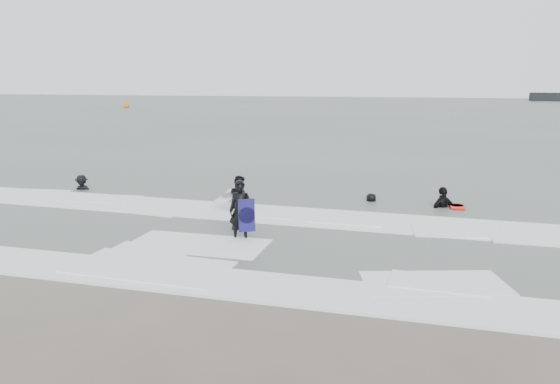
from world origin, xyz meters
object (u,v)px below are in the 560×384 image
(surfer_wading, at_px, (240,210))
(surfer_breaker, at_px, (82,191))
(surfer_centre, at_px, (241,241))
(surfer_right_far, at_px, (371,202))
(surfer_right_near, at_px, (443,208))
(buoy, at_px, (127,106))

(surfer_wading, height_order, surfer_breaker, surfer_wading)
(surfer_centre, distance_m, surfer_wading, 3.94)
(surfer_breaker, height_order, surfer_right_far, surfer_breaker)
(surfer_centre, bearing_deg, surfer_right_near, 36.15)
(surfer_centre, relative_size, surfer_right_near, 0.94)
(surfer_wading, bearing_deg, surfer_right_near, -120.11)
(surfer_right_far, bearing_deg, surfer_right_near, 142.89)
(surfer_centre, distance_m, surfer_right_near, 8.43)
(surfer_centre, relative_size, surfer_right_far, 1.22)
(surfer_right_near, distance_m, surfer_right_far, 2.71)
(surfer_centre, height_order, buoy, buoy)
(surfer_right_near, bearing_deg, surfer_breaker, -40.81)
(surfer_centre, xyz_separation_m, surfer_breaker, (-9.26, 5.06, 0.00))
(surfer_centre, height_order, surfer_breaker, surfer_centre)
(surfer_breaker, xyz_separation_m, surfer_right_near, (14.98, 1.13, 0.00))
(surfer_centre, relative_size, buoy, 1.12)
(surfer_breaker, xyz_separation_m, surfer_right_far, (12.28, 1.36, 0.00))
(surfer_breaker, bearing_deg, buoy, 104.10)
(surfer_right_far, xyz_separation_m, buoy, (-53.23, 67.17, 0.42))
(surfer_right_near, bearing_deg, buoy, -95.44)
(surfer_centre, height_order, surfer_right_far, surfer_centre)
(surfer_breaker, bearing_deg, surfer_right_near, -12.44)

